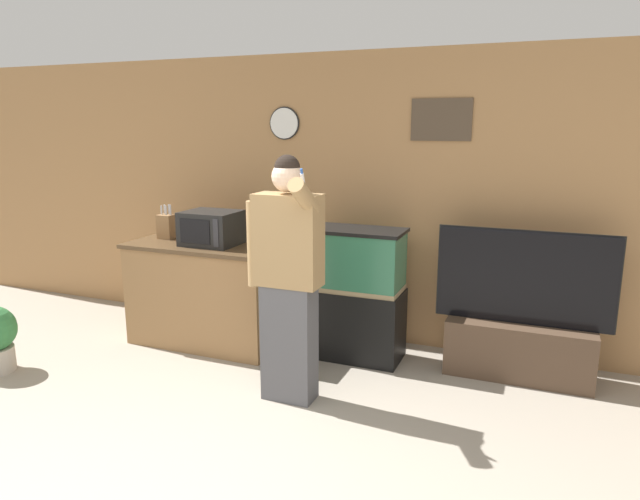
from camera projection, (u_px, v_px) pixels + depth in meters
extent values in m
cube|color=#A87A4C|center=(361.00, 200.00, 5.18)|extent=(10.00, 0.06, 2.60)
cube|color=#4C3D2D|center=(441.00, 120.00, 4.74)|extent=(0.51, 0.02, 0.35)
cylinder|color=white|center=(284.00, 123.00, 5.27)|extent=(0.28, 0.03, 0.28)
cylinder|color=black|center=(284.00, 123.00, 5.27)|extent=(0.30, 0.01, 0.30)
cube|color=olive|center=(208.00, 295.00, 5.20)|extent=(1.36, 0.65, 0.90)
cube|color=#513A24|center=(206.00, 245.00, 5.10)|extent=(1.40, 0.69, 0.03)
cube|color=black|center=(212.00, 228.00, 5.02)|extent=(0.47, 0.40, 0.30)
cube|color=black|center=(195.00, 232.00, 4.85)|extent=(0.29, 0.01, 0.21)
cube|color=#2D2D33|center=(216.00, 233.00, 4.78)|extent=(0.05, 0.01, 0.24)
cube|color=olive|center=(166.00, 227.00, 5.30)|extent=(0.14, 0.12, 0.22)
cylinder|color=#B7B7BC|center=(161.00, 210.00, 5.29)|extent=(0.02, 0.02, 0.08)
cylinder|color=#B7B7BC|center=(166.00, 210.00, 5.27)|extent=(0.02, 0.02, 0.08)
cylinder|color=#B7B7BC|center=(170.00, 210.00, 5.25)|extent=(0.02, 0.02, 0.10)
cylinder|color=#B7B7BC|center=(165.00, 209.00, 5.33)|extent=(0.02, 0.02, 0.09)
cylinder|color=#B7B7BC|center=(169.00, 209.00, 5.31)|extent=(0.02, 0.02, 0.09)
cube|color=black|center=(355.00, 323.00, 4.90)|extent=(0.82, 0.43, 0.60)
cube|color=#937F5B|center=(355.00, 287.00, 4.83)|extent=(0.79, 0.41, 0.04)
cube|color=#2D6B4C|center=(355.00, 259.00, 4.78)|extent=(0.78, 0.41, 0.51)
cube|color=black|center=(356.00, 230.00, 4.73)|extent=(0.82, 0.43, 0.03)
cube|color=#4C3828|center=(518.00, 349.00, 4.53)|extent=(1.12, 0.40, 0.45)
cube|color=black|center=(524.00, 279.00, 4.40)|extent=(1.32, 0.05, 0.72)
cube|color=black|center=(524.00, 278.00, 4.43)|extent=(1.35, 0.01, 0.75)
cube|color=#515156|center=(289.00, 342.00, 4.12)|extent=(0.37, 0.21, 0.86)
cube|color=#A37F51|center=(288.00, 240.00, 3.96)|extent=(0.47, 0.22, 0.65)
sphere|color=beige|center=(287.00, 176.00, 3.86)|extent=(0.22, 0.22, 0.22)
sphere|color=black|center=(287.00, 168.00, 3.85)|extent=(0.18, 0.18, 0.18)
cylinder|color=#A37F51|center=(256.00, 244.00, 4.06)|extent=(0.12, 0.12, 0.61)
cylinder|color=#A37F51|center=(304.00, 197.00, 3.69)|extent=(0.11, 0.34, 0.28)
cylinder|color=white|center=(303.00, 181.00, 3.65)|extent=(0.02, 0.06, 0.11)
cylinder|color=#2856B2|center=(302.00, 172.00, 3.62)|extent=(0.02, 0.03, 0.05)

